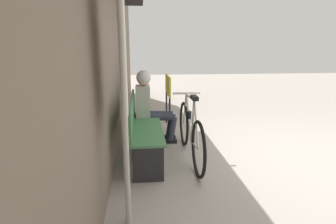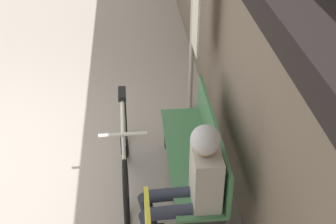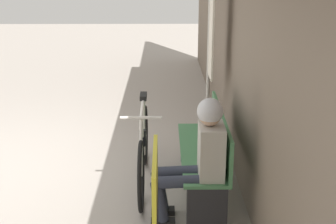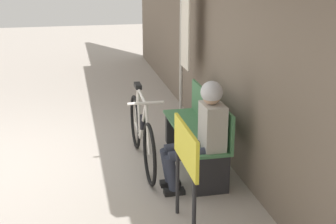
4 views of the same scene
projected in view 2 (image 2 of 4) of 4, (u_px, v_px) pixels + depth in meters
name	position (u px, v px, depth m)	size (l,w,h in m)	color
storefront_wall	(241.00, 9.00, 4.00)	(12.00, 0.56, 3.20)	#756656
park_bench_near	(196.00, 160.00, 4.30)	(1.58, 0.42, 0.85)	#477F51
bicycle	(125.00, 154.00, 4.39)	(1.76, 0.40, 0.93)	black
person_seated	(192.00, 180.00, 3.66)	(0.34, 0.65, 1.17)	#2D3342
banner_pole	(195.00, 12.00, 4.92)	(0.45, 0.05, 2.03)	#B7B2A8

